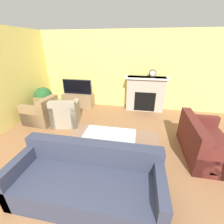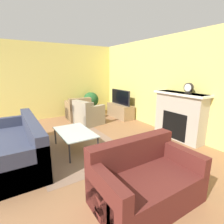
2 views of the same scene
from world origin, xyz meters
name	(u,v)px [view 1 (image 1 of 2)]	position (x,y,z in m)	size (l,w,h in m)	color
wall_back	(120,71)	(0.00, 5.07, 1.35)	(8.72, 0.06, 2.70)	#EADB72
area_rug	(110,148)	(0.18, 2.38, 0.00)	(2.35, 1.90, 0.00)	#896B56
fireplace	(145,93)	(0.98, 4.85, 0.64)	(1.43, 0.44, 1.22)	#B2A899
tv_stand	(78,100)	(-1.55, 4.73, 0.25)	(1.16, 0.47, 0.51)	#997A56
tv	(77,87)	(-1.55, 4.72, 0.78)	(1.10, 0.06, 0.55)	#232328
couch_sectional	(87,182)	(0.06, 1.15, 0.29)	(2.28, 0.92, 0.82)	#33384C
couch_loveseat	(204,143)	(2.22, 2.55, 0.29)	(0.87, 1.43, 0.82)	#5B231E
armchair_by_window	(42,113)	(-2.14, 3.28, 0.30)	(0.89, 0.83, 0.82)	#8C704C
armchair_accent	(66,115)	(-1.37, 3.32, 0.30)	(0.89, 0.94, 0.82)	#9E937F
coffee_table	(109,136)	(0.18, 2.30, 0.39)	(1.15, 0.70, 0.43)	#333338
potted_plant	(44,97)	(-2.46, 3.94, 0.58)	(0.59, 0.59, 0.92)	beige
mantel_clock	(153,73)	(1.16, 4.85, 1.35)	(0.22, 0.07, 0.25)	#28231E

